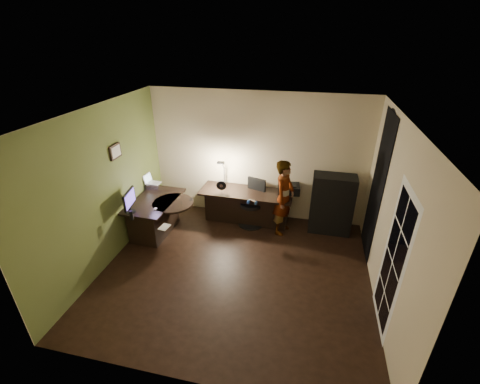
% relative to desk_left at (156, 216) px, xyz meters
% --- Properties ---
extents(floor, '(4.50, 4.00, 0.01)m').
position_rel_desk_left_xyz_m(floor, '(1.83, -0.83, -0.38)').
color(floor, black).
rests_on(floor, ground).
extents(ceiling, '(4.50, 4.00, 0.01)m').
position_rel_desk_left_xyz_m(ceiling, '(1.83, -0.83, 2.33)').
color(ceiling, silver).
rests_on(ceiling, floor).
extents(wall_back, '(4.50, 0.01, 2.70)m').
position_rel_desk_left_xyz_m(wall_back, '(1.83, 1.17, 0.98)').
color(wall_back, beige).
rests_on(wall_back, floor).
extents(wall_front, '(4.50, 0.01, 2.70)m').
position_rel_desk_left_xyz_m(wall_front, '(1.83, -2.84, 0.98)').
color(wall_front, beige).
rests_on(wall_front, floor).
extents(wall_left, '(0.01, 4.00, 2.70)m').
position_rel_desk_left_xyz_m(wall_left, '(-0.43, -0.83, 0.98)').
color(wall_left, beige).
rests_on(wall_left, floor).
extents(wall_right, '(0.01, 4.00, 2.70)m').
position_rel_desk_left_xyz_m(wall_right, '(4.08, -0.83, 0.98)').
color(wall_right, beige).
rests_on(wall_right, floor).
extents(green_wall_overlay, '(0.00, 4.00, 2.70)m').
position_rel_desk_left_xyz_m(green_wall_overlay, '(-0.41, -0.83, 0.98)').
color(green_wall_overlay, '#58682F').
rests_on(green_wall_overlay, floor).
extents(arched_doorway, '(0.01, 0.90, 2.60)m').
position_rel_desk_left_xyz_m(arched_doorway, '(4.07, 0.32, 0.93)').
color(arched_doorway, black).
rests_on(arched_doorway, floor).
extents(french_door, '(0.02, 0.92, 2.10)m').
position_rel_desk_left_xyz_m(french_door, '(4.06, -1.38, 0.68)').
color(french_door, white).
rests_on(french_door, floor).
extents(framed_picture, '(0.04, 0.30, 0.25)m').
position_rel_desk_left_xyz_m(framed_picture, '(-0.39, -0.38, 1.48)').
color(framed_picture, black).
rests_on(framed_picture, wall_left).
extents(desk_left, '(0.84, 1.31, 0.74)m').
position_rel_desk_left_xyz_m(desk_left, '(0.00, 0.00, 0.00)').
color(desk_left, black).
rests_on(desk_left, floor).
extents(desk_right, '(1.94, 0.72, 0.72)m').
position_rel_desk_left_xyz_m(desk_right, '(1.68, 0.80, -0.01)').
color(desk_right, black).
rests_on(desk_right, floor).
extents(cabinet, '(0.82, 0.41, 1.23)m').
position_rel_desk_left_xyz_m(cabinet, '(3.41, 0.84, 0.25)').
color(cabinet, black).
rests_on(cabinet, floor).
extents(laptop_stand, '(0.30, 0.27, 0.10)m').
position_rel_desk_left_xyz_m(laptop_stand, '(-0.28, 0.52, 0.42)').
color(laptop_stand, silver).
rests_on(laptop_stand, desk_left).
extents(laptop, '(0.30, 0.29, 0.19)m').
position_rel_desk_left_xyz_m(laptop, '(-0.24, 0.52, 0.57)').
color(laptop, silver).
rests_on(laptop, laptop_stand).
extents(monitor, '(0.17, 0.48, 0.31)m').
position_rel_desk_left_xyz_m(monitor, '(-0.22, -0.51, 0.52)').
color(monitor, black).
rests_on(monitor, desk_left).
extents(mouse, '(0.08, 0.10, 0.03)m').
position_rel_desk_left_xyz_m(mouse, '(0.19, -0.32, 0.38)').
color(mouse, silver).
rests_on(mouse, desk_left).
extents(phone, '(0.08, 0.13, 0.01)m').
position_rel_desk_left_xyz_m(phone, '(0.70, 0.19, 0.37)').
color(phone, black).
rests_on(phone, desk_left).
extents(pen, '(0.07, 0.14, 0.01)m').
position_rel_desk_left_xyz_m(pen, '(0.56, 0.03, 0.37)').
color(pen, black).
rests_on(pen, desk_left).
extents(speaker, '(0.07, 0.07, 0.17)m').
position_rel_desk_left_xyz_m(speaker, '(-0.06, -0.74, 0.45)').
color(speaker, black).
rests_on(speaker, desk_left).
extents(notepad, '(0.17, 0.22, 0.01)m').
position_rel_desk_left_xyz_m(notepad, '(0.60, -0.84, 0.37)').
color(notepad, silver).
rests_on(notepad, desk_left).
extents(desk_fan, '(0.21, 0.14, 0.31)m').
position_rel_desk_left_xyz_m(desk_fan, '(1.21, 0.61, 0.49)').
color(desk_fan, black).
rests_on(desk_fan, desk_right).
extents(headphones, '(0.21, 0.14, 0.09)m').
position_rel_desk_left_xyz_m(headphones, '(1.89, 0.33, 0.38)').
color(headphones, '#284F9F').
rests_on(headphones, desk_right).
extents(printer, '(0.48, 0.39, 0.20)m').
position_rel_desk_left_xyz_m(printer, '(2.54, 0.97, 0.43)').
color(printer, black).
rests_on(printer, desk_right).
extents(desk_lamp, '(0.19, 0.32, 0.69)m').
position_rel_desk_left_xyz_m(desk_lamp, '(1.16, 1.00, 0.68)').
color(desk_lamp, black).
rests_on(desk_lamp, desk_right).
extents(office_chair, '(0.69, 0.69, 0.98)m').
position_rel_desk_left_xyz_m(office_chair, '(1.80, 0.72, 0.12)').
color(office_chair, black).
rests_on(office_chair, floor).
extents(person, '(0.50, 0.63, 1.55)m').
position_rel_desk_left_xyz_m(person, '(2.48, 0.60, 0.41)').
color(person, '#D8A88C').
rests_on(person, floor).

